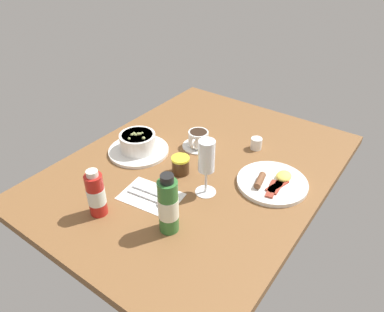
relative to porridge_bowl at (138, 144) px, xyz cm
name	(u,v)px	position (x,y,z in cm)	size (l,w,h in cm)	color
ground_plane	(197,169)	(-5.53, 22.87, -4.98)	(110.00, 84.00, 3.00)	brown
porridge_bowl	(138,144)	(0.00, 0.00, 0.00)	(22.21, 22.21, 8.35)	white
cutlery_setting	(152,197)	(16.60, 20.98, -3.23)	(15.01, 20.18, 0.90)	white
coffee_cup	(198,140)	(-16.07, 15.77, -0.49)	(12.59, 12.15, 6.40)	white
creamer_jug	(256,143)	(-27.70, 34.18, -1.21)	(5.12, 4.21, 4.98)	white
wine_glass	(206,159)	(4.61, 33.22, 9.32)	(6.66, 6.66, 19.13)	white
jam_jar	(181,165)	(1.00, 20.43, -0.35)	(6.19, 6.19, 6.19)	#402713
sauce_bottle_green	(168,206)	(23.93, 33.94, 5.11)	(5.70, 5.70, 18.83)	#337233
sauce_bottle_red	(96,194)	(31.01, 12.95, 3.55)	(5.27, 5.27, 15.36)	#B21E19
breakfast_plate	(273,182)	(-11.34, 48.89, -2.53)	(23.07, 23.07, 3.70)	white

